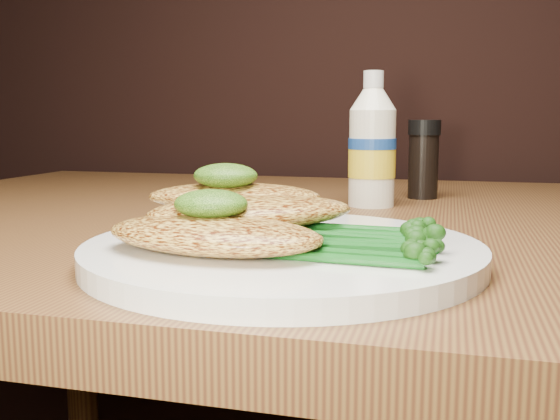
# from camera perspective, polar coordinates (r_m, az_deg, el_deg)

# --- Properties ---
(plate) EXTENTS (0.29, 0.29, 0.02)m
(plate) POSITION_cam_1_polar(r_m,az_deg,el_deg) (0.47, 0.26, -3.79)
(plate) COLOR white
(plate) RESTS_ON dining_table
(chicken_front) EXTENTS (0.16, 0.10, 0.02)m
(chicken_front) POSITION_cam_1_polar(r_m,az_deg,el_deg) (0.43, -6.00, -2.18)
(chicken_front) COLOR gold
(chicken_front) RESTS_ON plate
(chicken_mid) EXTENTS (0.17, 0.15, 0.02)m
(chicken_mid) POSITION_cam_1_polar(r_m,az_deg,el_deg) (0.47, -2.53, -0.15)
(chicken_mid) COLOR gold
(chicken_mid) RESTS_ON plate
(chicken_back) EXTENTS (0.15, 0.10, 0.02)m
(chicken_back) POSITION_cam_1_polar(r_m,az_deg,el_deg) (0.51, -4.11, 1.21)
(chicken_back) COLOR gold
(chicken_back) RESTS_ON plate
(pesto_front) EXTENTS (0.06, 0.06, 0.02)m
(pesto_front) POSITION_cam_1_polar(r_m,az_deg,el_deg) (0.44, -6.18, 0.55)
(pesto_front) COLOR black
(pesto_front) RESTS_ON chicken_front
(pesto_back) EXTENTS (0.06, 0.06, 0.02)m
(pesto_back) POSITION_cam_1_polar(r_m,az_deg,el_deg) (0.50, -4.88, 3.07)
(pesto_back) COLOR black
(pesto_back) RESTS_ON chicken_back
(broccolini_bundle) EXTENTS (0.15, 0.12, 0.02)m
(broccolini_bundle) POSITION_cam_1_polar(r_m,az_deg,el_deg) (0.44, 6.33, -2.16)
(broccolini_bundle) COLOR #125417
(broccolini_bundle) RESTS_ON plate
(mayo_bottle) EXTENTS (0.07, 0.07, 0.16)m
(mayo_bottle) POSITION_cam_1_polar(r_m,az_deg,el_deg) (0.76, 8.23, 6.26)
(mayo_bottle) COLOR white
(mayo_bottle) RESTS_ON dining_table
(pepper_grinder) EXTENTS (0.05, 0.05, 0.10)m
(pepper_grinder) POSITION_cam_1_polar(r_m,az_deg,el_deg) (0.85, 12.67, 4.43)
(pepper_grinder) COLOR black
(pepper_grinder) RESTS_ON dining_table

